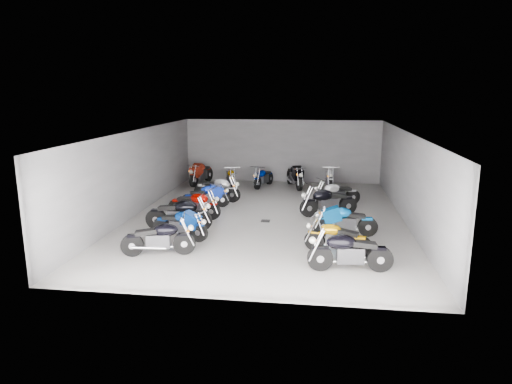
# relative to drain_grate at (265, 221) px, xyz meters

# --- Properties ---
(ground) EXTENTS (14.00, 14.00, 0.00)m
(ground) POSITION_rel_drain_grate_xyz_m (0.00, 0.50, -0.01)
(ground) COLOR gray
(ground) RESTS_ON ground
(wall_back) EXTENTS (10.00, 0.10, 3.20)m
(wall_back) POSITION_rel_drain_grate_xyz_m (0.00, 7.50, 1.59)
(wall_back) COLOR slate
(wall_back) RESTS_ON ground
(wall_left) EXTENTS (0.10, 14.00, 3.20)m
(wall_left) POSITION_rel_drain_grate_xyz_m (-5.00, 0.50, 1.59)
(wall_left) COLOR slate
(wall_left) RESTS_ON ground
(wall_right) EXTENTS (0.10, 14.00, 3.20)m
(wall_right) POSITION_rel_drain_grate_xyz_m (5.00, 0.50, 1.59)
(wall_right) COLOR slate
(wall_right) RESTS_ON ground
(ceiling) EXTENTS (10.00, 14.00, 0.04)m
(ceiling) POSITION_rel_drain_grate_xyz_m (0.00, 0.50, 3.21)
(ceiling) COLOR black
(ceiling) RESTS_ON wall_back
(drain_grate) EXTENTS (0.32, 0.32, 0.01)m
(drain_grate) POSITION_rel_drain_grate_xyz_m (0.00, 0.00, 0.00)
(drain_grate) COLOR black
(drain_grate) RESTS_ON ground
(motorcycle_left_a) EXTENTS (2.09, 0.66, 0.93)m
(motorcycle_left_a) POSITION_rel_drain_grate_xyz_m (-2.63, -3.92, 0.50)
(motorcycle_left_a) COLOR black
(motorcycle_left_a) RESTS_ON ground
(motorcycle_left_b) EXTENTS (1.96, 0.71, 0.88)m
(motorcycle_left_b) POSITION_rel_drain_grate_xyz_m (-2.45, -2.41, 0.48)
(motorcycle_left_b) COLOR black
(motorcycle_left_b) RESTS_ON ground
(motorcycle_left_c) EXTENTS (2.31, 0.45, 1.01)m
(motorcycle_left_c) POSITION_rel_drain_grate_xyz_m (-2.77, -1.46, 0.55)
(motorcycle_left_c) COLOR black
(motorcycle_left_c) RESTS_ON ground
(motorcycle_left_d) EXTENTS (2.11, 0.63, 0.94)m
(motorcycle_left_d) POSITION_rel_drain_grate_xyz_m (-2.66, 0.07, 0.51)
(motorcycle_left_d) COLOR black
(motorcycle_left_d) RESTS_ON ground
(motorcycle_left_e) EXTENTS (1.89, 0.95, 0.89)m
(motorcycle_left_e) POSITION_rel_drain_grate_xyz_m (-2.59, 1.54, 0.48)
(motorcycle_left_e) COLOR black
(motorcycle_left_e) RESTS_ON ground
(motorcycle_left_f) EXTENTS (2.15, 0.70, 0.96)m
(motorcycle_left_f) POSITION_rel_drain_grate_xyz_m (-2.41, 2.84, 0.52)
(motorcycle_left_f) COLOR black
(motorcycle_left_f) RESTS_ON ground
(motorcycle_right_a) EXTENTS (2.25, 0.49, 0.99)m
(motorcycle_right_a) POSITION_rel_drain_grate_xyz_m (2.69, -4.41, 0.53)
(motorcycle_right_a) COLOR black
(motorcycle_right_a) RESTS_ON ground
(motorcycle_right_b) EXTENTS (1.95, 0.66, 0.87)m
(motorcycle_right_b) POSITION_rel_drain_grate_xyz_m (2.43, -3.09, 0.47)
(motorcycle_right_b) COLOR black
(motorcycle_right_b) RESTS_ON ground
(motorcycle_right_c) EXTENTS (2.09, 0.45, 0.92)m
(motorcycle_right_c) POSITION_rel_drain_grate_xyz_m (2.75, -1.39, 0.50)
(motorcycle_right_c) COLOR black
(motorcycle_right_c) RESTS_ON ground
(motorcycle_right_e) EXTENTS (2.17, 0.98, 1.00)m
(motorcycle_right_e) POSITION_rel_drain_grate_xyz_m (2.25, 1.03, 0.54)
(motorcycle_right_e) COLOR black
(motorcycle_right_e) RESTS_ON ground
(motorcycle_right_f) EXTENTS (1.97, 0.99, 0.92)m
(motorcycle_right_f) POSITION_rel_drain_grate_xyz_m (2.62, 2.63, 0.50)
(motorcycle_right_f) COLOR black
(motorcycle_right_f) RESTS_ON ground
(motorcycle_back_a) EXTENTS (0.70, 2.32, 1.03)m
(motorcycle_back_a) POSITION_rel_drain_grate_xyz_m (-4.01, 6.25, 0.56)
(motorcycle_back_a) COLOR black
(motorcycle_back_a) RESTS_ON ground
(motorcycle_back_b) EXTENTS (0.74, 1.88, 0.85)m
(motorcycle_back_b) POSITION_rel_drain_grate_xyz_m (-2.41, 5.94, 0.46)
(motorcycle_back_b) COLOR black
(motorcycle_back_b) RESTS_ON ground
(motorcycle_back_c) EXTENTS (0.76, 1.94, 0.88)m
(motorcycle_back_c) POSITION_rel_drain_grate_xyz_m (-0.78, 5.97, 0.47)
(motorcycle_back_c) COLOR black
(motorcycle_back_c) RESTS_ON ground
(motorcycle_back_d) EXTENTS (0.91, 2.30, 1.04)m
(motorcycle_back_d) POSITION_rel_drain_grate_xyz_m (0.75, 6.06, 0.56)
(motorcycle_back_d) COLOR black
(motorcycle_back_d) RESTS_ON ground
(motorcycle_back_e) EXTENTS (0.44, 2.10, 0.92)m
(motorcycle_back_e) POSITION_rel_drain_grate_xyz_m (2.44, 6.20, 0.50)
(motorcycle_back_e) COLOR black
(motorcycle_back_e) RESTS_ON ground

